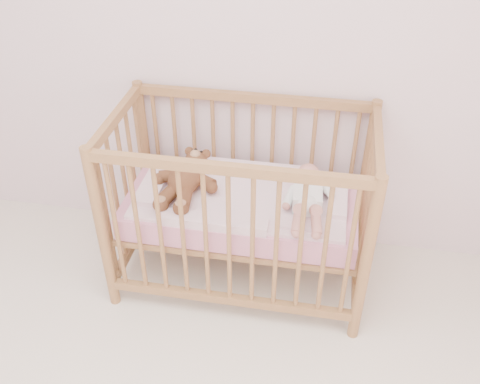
# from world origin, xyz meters

# --- Properties ---
(wall_back) EXTENTS (4.00, 0.02, 2.70)m
(wall_back) POSITION_xyz_m (0.00, 2.00, 1.35)
(wall_back) COLOR silver
(wall_back) RESTS_ON floor
(crib) EXTENTS (1.36, 0.76, 1.00)m
(crib) POSITION_xyz_m (0.23, 1.60, 0.50)
(crib) COLOR #9D7242
(crib) RESTS_ON floor
(mattress) EXTENTS (1.22, 0.62, 0.13)m
(mattress) POSITION_xyz_m (0.23, 1.60, 0.49)
(mattress) COLOR pink
(mattress) RESTS_ON crib
(blanket) EXTENTS (1.10, 0.58, 0.06)m
(blanket) POSITION_xyz_m (0.23, 1.60, 0.56)
(blanket) COLOR #EAA1B6
(blanket) RESTS_ON mattress
(baby) EXTENTS (0.30, 0.58, 0.14)m
(baby) POSITION_xyz_m (0.58, 1.58, 0.64)
(baby) COLOR white
(baby) RESTS_ON blanket
(teddy_bear) EXTENTS (0.42, 0.56, 0.15)m
(teddy_bear) POSITION_xyz_m (-0.07, 1.58, 0.65)
(teddy_bear) COLOR brown
(teddy_bear) RESTS_ON blanket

